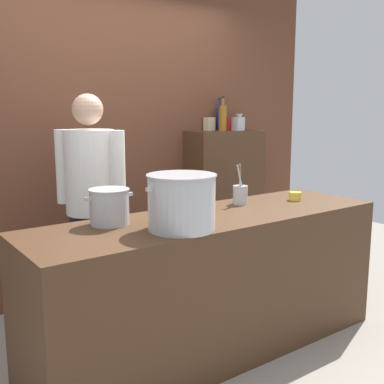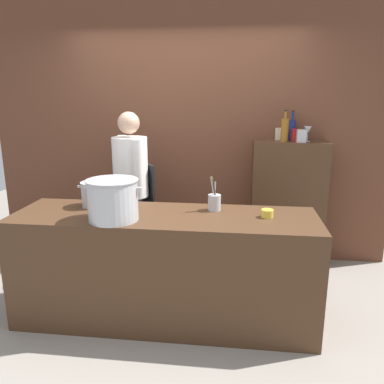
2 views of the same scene
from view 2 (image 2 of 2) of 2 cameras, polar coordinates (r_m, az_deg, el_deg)
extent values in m
plane|color=gray|center=(3.39, -3.90, -18.05)|extent=(8.00, 8.00, 0.00)
cube|color=brown|center=(4.26, -0.70, 10.09)|extent=(4.40, 0.10, 3.00)
cube|color=#472D1C|center=(3.17, -4.04, -11.16)|extent=(2.40, 0.70, 0.90)
cube|color=#472D1C|center=(4.19, 14.03, -1.86)|extent=(0.76, 0.32, 1.35)
cylinder|color=black|center=(3.87, -8.27, -6.91)|extent=(0.14, 0.14, 0.84)
cylinder|color=black|center=(4.05, -9.27, -5.99)|extent=(0.14, 0.14, 0.84)
cylinder|color=white|center=(3.77, -9.19, 3.70)|extent=(0.34, 0.34, 0.58)
cube|color=black|center=(3.88, -6.55, 0.47)|extent=(0.19, 0.26, 0.52)
cylinder|color=white|center=(3.56, -8.02, 3.60)|extent=(0.09, 0.09, 0.52)
cylinder|color=white|center=(3.97, -10.28, 4.61)|extent=(0.09, 0.09, 0.52)
sphere|color=tan|center=(3.72, -9.45, 10.15)|extent=(0.21, 0.21, 0.21)
cylinder|color=#B7BABF|center=(2.89, -11.74, -1.25)|extent=(0.37, 0.37, 0.30)
cylinder|color=#B7BABF|center=(2.86, -11.89, 1.74)|extent=(0.39, 0.39, 0.01)
cube|color=#B7BABF|center=(2.94, -15.61, 0.70)|extent=(0.04, 0.02, 0.02)
cube|color=#B7BABF|center=(2.81, -7.88, 0.49)|extent=(0.04, 0.02, 0.02)
cylinder|color=#B7BABF|center=(3.31, -14.25, -0.36)|extent=(0.23, 0.23, 0.20)
cylinder|color=#B7BABF|center=(3.28, -14.36, 1.40)|extent=(0.24, 0.24, 0.01)
cube|color=#B7BABF|center=(3.34, -16.42, 0.78)|extent=(0.04, 0.02, 0.02)
cube|color=#B7BABF|center=(3.25, -12.16, 0.66)|extent=(0.04, 0.02, 0.02)
cylinder|color=#B7BABF|center=(3.10, 3.36, -1.57)|extent=(0.10, 0.10, 0.13)
cylinder|color=#262626|center=(3.07, 3.39, -0.25)|extent=(0.04, 0.01, 0.24)
cylinder|color=#B7BABF|center=(3.08, 3.36, -0.43)|extent=(0.02, 0.02, 0.22)
cylinder|color=#B7BABF|center=(3.06, 3.24, -0.10)|extent=(0.06, 0.04, 0.26)
cylinder|color=olive|center=(3.07, 3.43, -0.02)|extent=(0.07, 0.03, 0.27)
cylinder|color=yellow|center=(2.98, 11.17, -3.15)|extent=(0.09, 0.09, 0.06)
cylinder|color=navy|center=(4.16, 14.72, 8.92)|extent=(0.06, 0.06, 0.20)
cylinder|color=navy|center=(4.15, 14.85, 10.93)|extent=(0.02, 0.02, 0.09)
cylinder|color=black|center=(4.15, 14.89, 11.61)|extent=(0.02, 0.02, 0.01)
cylinder|color=#8C5919|center=(3.99, 13.67, 8.97)|extent=(0.07, 0.07, 0.23)
cylinder|color=#8C5919|center=(3.98, 13.80, 11.14)|extent=(0.03, 0.03, 0.07)
cylinder|color=black|center=(3.97, 13.84, 11.72)|extent=(0.03, 0.03, 0.01)
cylinder|color=silver|center=(4.07, 16.78, 7.26)|extent=(0.06, 0.06, 0.01)
cylinder|color=silver|center=(4.06, 16.82, 7.81)|extent=(0.01, 0.01, 0.07)
cone|color=silver|center=(4.06, 16.90, 8.87)|extent=(0.08, 0.08, 0.08)
cube|color=beige|center=(4.14, 12.89, 8.44)|extent=(0.08, 0.08, 0.12)
cube|color=#B2B2B7|center=(3.98, 16.01, 8.05)|extent=(0.09, 0.09, 0.13)
cube|color=red|center=(4.08, 15.27, 8.21)|extent=(0.09, 0.09, 0.12)
camera|label=1|loc=(2.43, -69.13, -0.73)|focal=44.10mm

